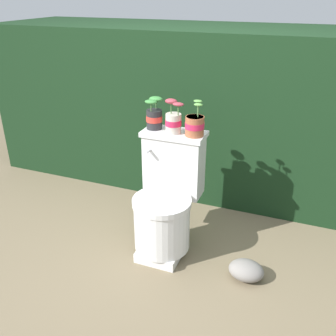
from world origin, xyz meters
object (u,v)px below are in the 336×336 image
object	(u,v)px
toilet	(166,203)
potted_plant_middle	(195,125)
potted_plant_left	(154,116)
potted_plant_midleft	(173,120)
garden_stone	(246,270)

from	to	relation	value
toilet	potted_plant_middle	size ratio (longest dim) A/B	3.70
potted_plant_left	potted_plant_midleft	distance (m)	0.15
potted_plant_left	garden_stone	xyz separation A→B (m)	(0.71, -0.26, -0.82)
potted_plant_left	potted_plant_middle	world-z (taller)	potted_plant_middle
toilet	garden_stone	size ratio (longest dim) A/B	3.70
toilet	potted_plant_left	world-z (taller)	potted_plant_left
potted_plant_left	garden_stone	bearing A→B (deg)	-20.25
potted_plant_middle	garden_stone	size ratio (longest dim) A/B	1.00
garden_stone	toilet	bearing A→B (deg)	168.74
toilet	potted_plant_middle	xyz separation A→B (m)	(0.14, 0.12, 0.51)
potted_plant_left	toilet	bearing A→B (deg)	-46.55
potted_plant_middle	potted_plant_midleft	bearing A→B (deg)	-179.38
toilet	potted_plant_left	xyz separation A→B (m)	(-0.14, 0.15, 0.53)
potted_plant_midleft	garden_stone	world-z (taller)	potted_plant_midleft
potted_plant_left	potted_plant_midleft	world-z (taller)	potted_plant_midleft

